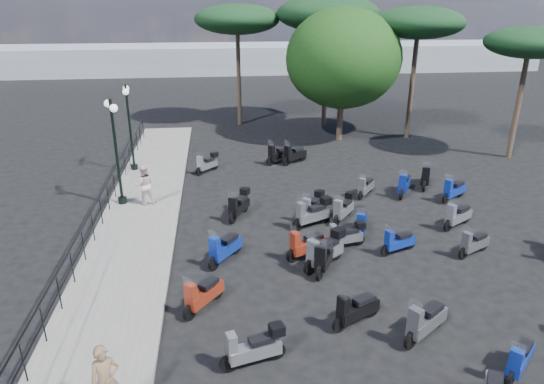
{
  "coord_description": "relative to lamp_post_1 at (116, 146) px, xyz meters",
  "views": [
    {
      "loc": [
        -3.31,
        -13.84,
        8.19
      ],
      "look_at": [
        -1.3,
        3.38,
        1.2
      ],
      "focal_mm": 32.0,
      "sensor_mm": 36.0,
      "label": 1
    }
  ],
  "objects": [
    {
      "name": "scooter_7",
      "position": [
        7.54,
        -8.86,
        -2.2
      ],
      "size": [
        1.51,
        0.93,
        1.32
      ],
      "rotation": [
        0.0,
        0.0,
        2.06
      ],
      "color": "black",
      "rests_on": "ground"
    },
    {
      "name": "scooter_4",
      "position": [
        4.81,
        -1.65,
        -2.14
      ],
      "size": [
        0.97,
        1.57,
        1.35
      ],
      "rotation": [
        0.0,
        0.0,
        2.67
      ],
      "color": "black",
      "rests_on": "ground"
    },
    {
      "name": "pine_3",
      "position": [
        19.96,
        4.47,
        3.37
      ],
      "size": [
        4.52,
        4.52,
        6.86
      ],
      "color": "#38281E",
      "rests_on": "ground"
    },
    {
      "name": "pine_0",
      "position": [
        11.34,
        12.56,
        4.56
      ],
      "size": [
        6.55,
        6.55,
        8.37
      ],
      "color": "#38281E",
      "rests_on": "ground"
    },
    {
      "name": "woman",
      "position": [
        1.6,
        -11.29,
        -1.69
      ],
      "size": [
        0.69,
        0.57,
        1.63
      ],
      "primitive_type": "imported",
      "rotation": [
        0.0,
        0.0,
        0.35
      ],
      "color": "brown",
      "rests_on": "sidewalk"
    },
    {
      "name": "scooter_1",
      "position": [
        4.71,
        -10.1,
        -2.16
      ],
      "size": [
        1.63,
        0.69,
        1.32
      ],
      "rotation": [
        0.0,
        0.0,
        1.83
      ],
      "color": "black",
      "rests_on": "ground"
    },
    {
      "name": "scooter_5",
      "position": [
        3.51,
        3.91,
        -2.2
      ],
      "size": [
        1.15,
        1.18,
        1.2
      ],
      "rotation": [
        0.0,
        0.0,
        2.37
      ],
      "color": "black",
      "rests_on": "ground"
    },
    {
      "name": "scooter_8",
      "position": [
        7.36,
        -5.8,
        -2.09
      ],
      "size": [
        1.58,
        1.31,
        1.49
      ],
      "rotation": [
        0.0,
        0.0,
        2.24
      ],
      "color": "black",
      "rests_on": "ground"
    },
    {
      "name": "distant_hills",
      "position": [
        7.38,
        39.53,
        -1.15
      ],
      "size": [
        70.0,
        8.0,
        3.0
      ],
      "primitive_type": "cube",
      "color": "gray",
      "rests_on": "ground"
    },
    {
      "name": "scooter_3",
      "position": [
        4.15,
        -5.12,
        -2.16
      ],
      "size": [
        1.18,
        1.49,
        1.42
      ],
      "rotation": [
        0.0,
        0.0,
        2.49
      ],
      "color": "black",
      "rests_on": "ground"
    },
    {
      "name": "scooter_2",
      "position": [
        3.48,
        -7.7,
        -2.18
      ],
      "size": [
        1.15,
        1.38,
        1.35
      ],
      "rotation": [
        0.0,
        0.0,
        2.46
      ],
      "color": "black",
      "rests_on": "ground"
    },
    {
      "name": "scooter_13",
      "position": [
        9.14,
        -9.62,
        -2.16
      ],
      "size": [
        1.53,
        1.15,
        1.43
      ],
      "rotation": [
        0.0,
        0.0,
        2.19
      ],
      "color": "black",
      "rests_on": "ground"
    },
    {
      "name": "scooter_12",
      "position": [
        10.79,
        -11.12,
        -2.23
      ],
      "size": [
        1.19,
        1.09,
        1.21
      ],
      "rotation": [
        0.0,
        0.0,
        2.31
      ],
      "color": "black",
      "rests_on": "ground"
    },
    {
      "name": "scooter_9",
      "position": [
        6.9,
        -5.18,
        -2.18
      ],
      "size": [
        1.59,
        0.92,
        1.37
      ],
      "rotation": [
        0.0,
        0.0,
        2.02
      ],
      "color": "black",
      "rests_on": "ground"
    },
    {
      "name": "sidewalk",
      "position": [
        0.88,
        -2.47,
        -2.58
      ],
      "size": [
        3.0,
        30.0,
        0.15
      ],
      "primitive_type": "cube",
      "color": "slate",
      "rests_on": "ground"
    },
    {
      "name": "scooter_15",
      "position": [
        8.37,
        -4.61,
        -2.2
      ],
      "size": [
        1.51,
        0.56,
        1.21
      ],
      "rotation": [
        0.0,
        0.0,
        1.76
      ],
      "color": "black",
      "rests_on": "ground"
    },
    {
      "name": "lamp_post_1",
      "position": [
        0.0,
        0.0,
        0.0
      ],
      "size": [
        0.69,
        1.22,
        4.39
      ],
      "rotation": [
        0.0,
        0.0,
        0.4
      ],
      "color": "black",
      "rests_on": "sidewalk"
    },
    {
      "name": "scooter_29",
      "position": [
        13.55,
        0.71,
        -2.15
      ],
      "size": [
        0.98,
        1.67,
        1.44
      ],
      "rotation": [
        0.0,
        0.0,
        2.68
      ],
      "color": "black",
      "rests_on": "ground"
    },
    {
      "name": "scooter_10",
      "position": [
        7.56,
        -2.81,
        -2.12
      ],
      "size": [
        1.64,
        0.98,
        1.41
      ],
      "rotation": [
        0.0,
        0.0,
        2.02
      ],
      "color": "black",
      "rests_on": "ground"
    },
    {
      "name": "scooter_26",
      "position": [
        12.57,
        -5.63,
        -2.23
      ],
      "size": [
        1.41,
        0.84,
        1.22
      ],
      "rotation": [
        0.0,
        0.0,
        2.04
      ],
      "color": "black",
      "rests_on": "ground"
    },
    {
      "name": "scooter_20",
      "position": [
        10.06,
        -5.2,
        -2.24
      ],
      "size": [
        1.42,
        0.72,
        1.18
      ],
      "rotation": [
        0.0,
        0.0,
        1.94
      ],
      "color": "black",
      "rests_on": "ground"
    },
    {
      "name": "pine_1",
      "position": [
        15.88,
        8.99,
        4.15
      ],
      "size": [
        5.28,
        5.28,
        7.76
      ],
      "color": "#38281E",
      "rests_on": "ground"
    },
    {
      "name": "scooter_21",
      "position": [
        9.25,
        -3.58,
        -2.22
      ],
      "size": [
        0.78,
        1.47,
        1.23
      ],
      "rotation": [
        0.0,
        0.0,
        2.75
      ],
      "color": "black",
      "rests_on": "ground"
    },
    {
      "name": "ground",
      "position": [
        7.38,
        -5.47,
        -2.65
      ],
      "size": [
        120.0,
        120.0,
        0.0
      ],
      "primitive_type": "plane",
      "color": "black",
      "rests_on": "ground"
    },
    {
      "name": "railing",
      "position": [
        -0.42,
        -2.67,
        -1.76
      ],
      "size": [
        0.04,
        26.04,
        1.1
      ],
      "color": "black",
      "rests_on": "sidewalk"
    },
    {
      "name": "broadleaf_tree",
      "position": [
        11.54,
        9.0,
        2.22
      ],
      "size": [
        6.76,
        6.76,
        7.75
      ],
      "color": "#38281E",
      "rests_on": "ground"
    },
    {
      "name": "scooter_11",
      "position": [
        8.07,
        4.78,
        -2.18
      ],
      "size": [
        1.44,
        1.14,
        1.38
      ],
      "rotation": [
        0.0,
        0.0,
        2.22
      ],
      "color": "black",
      "rests_on": "ground"
    },
    {
      "name": "pine_2",
      "position": [
        5.67,
        13.64,
        4.2
      ],
      "size": [
        5.51,
        5.51,
        7.85
      ],
      "color": "#38281E",
      "rests_on": "ground"
    },
    {
      "name": "pedestrian_far",
      "position": [
        0.99,
        -0.21,
        -1.64
      ],
      "size": [
        0.94,
        0.79,
        1.72
      ],
      "primitive_type": "imported",
      "rotation": [
        0.0,
        0.0,
        3.32
      ],
      "color": "beige",
      "rests_on": "sidewalk"
    },
    {
      "name": "scooter_28",
      "position": [
        14.1,
        -0.98,
        -2.19
      ],
      "size": [
        1.45,
        1.05,
        1.34
      ],
      "rotation": [
        0.0,
        0.0,
        2.17
      ],
      "color": "black",
      "rests_on": "ground"
    },
    {
      "name": "scooter_17",
      "position": [
        10.48,
        -0.06,
        -2.23
      ],
      "size": [
        1.04,
        1.23,
        1.21
      ],
      "rotation": [
        0.0,
        0.0,
        2.45
      ],
      "color": "black",
      "rests_on": "ground"
    },
    {
      "name": "scooter_23",
      "position": [
        12.2,
        -0.15,
        -2.16
      ],
      "size": [
        1.03,
        1.59,
        1.41
      ],
      "rotation": [
        0.0,
        0.0,
        2.62
      ],
      "color": "black",
      "rests_on": "ground"
    },
    {
      "name": "scooter_31",
      "position": [
        7.24,
        4.93,
        -2.18
      ],
      "size": [
        1.44,
        1.14,
        1.38
      ],
      "rotation": [
        0.0,
        0.0,
        2.22
      ],
      "color": "black",
      "rests_on": "ground"
    },
    {
      "name": "scooter_30",
      "position": [
        8.87,
        -2.38,
        -2.17
      ],
      "size": [
        1.15,
        1.35,
        1.29
      ],
      "rotation": [
        0.0,
        0.0,
        2.46
      ],
      "color": "black",
      "rests_on": "ground"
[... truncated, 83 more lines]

